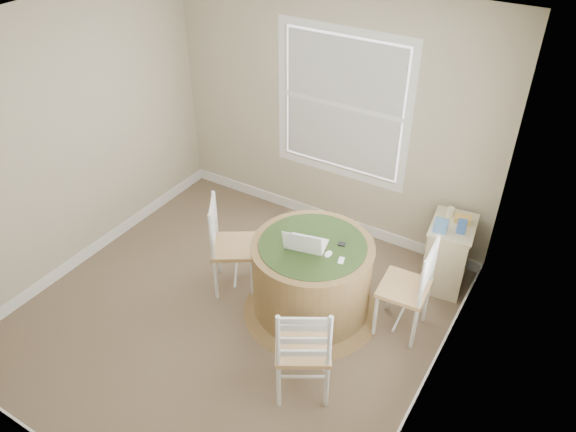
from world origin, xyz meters
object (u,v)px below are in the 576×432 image
Objects in this scene: chair_left at (234,246)px; laptop at (306,244)px; corner_chest at (447,254)px; round_table at (312,276)px; chair_near at (303,346)px; chair_right at (404,288)px.

laptop is at bearing -121.42° from chair_left.
laptop is at bearing -139.73° from corner_chest.
round_table is 0.39m from laptop.
round_table is 1.78× the size of corner_chest.
corner_chest is (0.55, 1.81, -0.12)m from chair_near.
chair_near is 1.35× the size of corner_chest.
chair_near is at bearing -26.24° from chair_right.
round_table is 1.32× the size of chair_left.
chair_left is at bearing -155.65° from corner_chest.
chair_right reaches higher than corner_chest.
round_table is at bearing -78.10° from chair_right.
chair_left is 1.38m from chair_near.
laptop is at bearing -75.28° from chair_right.
corner_chest is at bearing 165.69° from chair_right.
corner_chest is (0.14, 0.79, -0.12)m from chair_right.
laptop reaches higher than chair_left.
round_table reaches higher than corner_chest.
round_table is 0.88m from chair_near.
chair_left is 2.42× the size of laptop.
chair_left and chair_right have the same top height.
laptop is at bearing -140.91° from round_table.
corner_chest is at bearing -144.69° from laptop.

